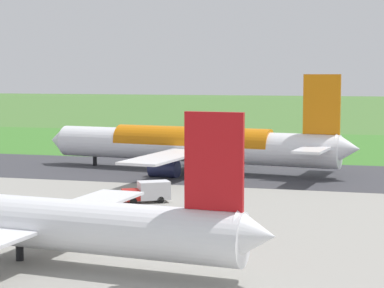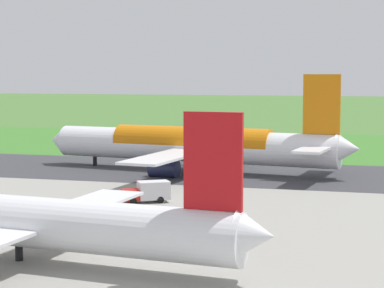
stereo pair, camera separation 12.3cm
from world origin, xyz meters
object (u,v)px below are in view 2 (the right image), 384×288
object	(u,v)px
airliner_main	(194,145)
no_stopping_sign	(246,139)
airliner_parked_mid	(21,220)
traffic_cone_orange	(209,146)
service_truck_fuel	(148,192)

from	to	relation	value
airliner_main	no_stopping_sign	distance (m)	41.10
airliner_parked_mid	traffic_cone_orange	xyz separation A→B (m)	(6.38, -93.58, -3.29)
traffic_cone_orange	airliner_main	bearing A→B (deg)	99.96
airliner_main	airliner_parked_mid	distance (m)	56.97
airliner_main	traffic_cone_orange	xyz separation A→B (m)	(6.43, -36.62, -4.08)
airliner_parked_mid	traffic_cone_orange	bearing A→B (deg)	-86.10
airliner_main	service_truck_fuel	distance (m)	28.55
airliner_parked_mid	service_truck_fuel	bearing A→B (deg)	-93.37
airliner_main	airliner_parked_mid	size ratio (longest dim) A/B	1.21
airliner_main	traffic_cone_orange	bearing A→B (deg)	-80.04
service_truck_fuel	no_stopping_sign	bearing A→B (deg)	-89.33
airliner_main	traffic_cone_orange	world-z (taller)	airliner_main
airliner_main	service_truck_fuel	world-z (taller)	airliner_main
airliner_main	no_stopping_sign	size ratio (longest dim) A/B	20.17
service_truck_fuel	traffic_cone_orange	bearing A→B (deg)	-82.92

